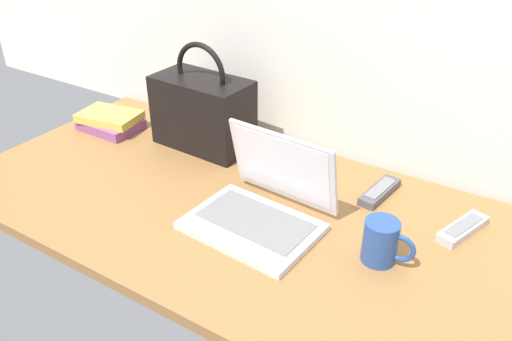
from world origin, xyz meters
TOP-DOWN VIEW (x-y plane):
  - desk at (0.00, 0.00)m, footprint 1.60×0.76m
  - laptop at (0.07, -0.03)m, footprint 0.33×0.29m
  - coffee_mug at (0.37, -0.02)m, footprint 0.12×0.08m
  - remote_control_near at (0.50, 0.19)m, footprint 0.10×0.17m
  - remote_control_far at (0.28, 0.24)m, footprint 0.07×0.16m
  - handbag at (-0.30, 0.22)m, footprint 0.31×0.17m
  - book_stack at (-0.64, 0.15)m, footprint 0.21×0.16m

SIDE VIEW (x-z plane):
  - desk at x=0.00m, z-range 0.00..0.03m
  - remote_control_near at x=0.50m, z-range 0.03..0.05m
  - remote_control_far at x=0.28m, z-range 0.03..0.05m
  - book_stack at x=-0.64m, z-range 0.03..0.09m
  - laptop at x=0.07m, z-range -0.03..0.18m
  - coffee_mug at x=0.37m, z-range 0.03..0.13m
  - handbag at x=-0.30m, z-range -0.02..0.31m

